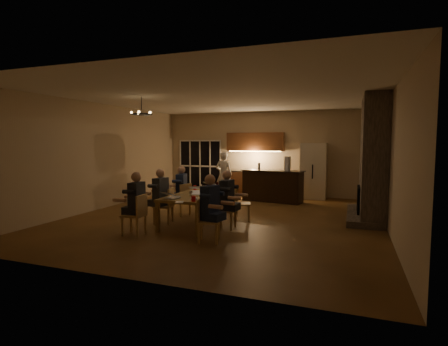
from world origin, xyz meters
TOP-DOWN VIEW (x-y plane):
  - floor at (0.00, 0.00)m, footprint 9.00×9.00m
  - back_wall at (0.00, 4.52)m, footprint 8.00×0.04m
  - left_wall at (-4.02, 0.00)m, footprint 0.04×9.00m
  - right_wall at (4.02, 0.00)m, footprint 0.04×9.00m
  - ceiling at (0.00, 0.00)m, footprint 8.00×9.00m
  - french_doors at (-2.70, 4.47)m, footprint 1.86×0.08m
  - fireplace at (3.70, 1.20)m, footprint 0.58×2.50m
  - kitchenette at (-0.30, 4.20)m, footprint 2.24×0.68m
  - refrigerator at (1.90, 4.15)m, footprint 0.90×0.68m
  - dining_table at (-0.38, -0.66)m, footprint 1.10×2.79m
  - bar_island at (0.66, 2.99)m, footprint 2.20×1.03m
  - chair_left_near at (-1.28, -2.33)m, footprint 0.47×0.47m
  - chair_left_mid at (-1.22, -1.14)m, footprint 0.52×0.52m
  - chair_left_far at (-1.27, -0.11)m, footprint 0.55×0.55m
  - chair_right_near at (0.50, -2.30)m, footprint 0.54×0.54m
  - chair_right_mid at (0.43, -1.12)m, footprint 0.45×0.45m
  - chair_right_far at (0.52, -0.13)m, footprint 0.55×0.55m
  - person_left_near at (-1.25, -2.23)m, footprint 0.65×0.65m
  - person_right_near at (0.49, -2.22)m, footprint 0.69×0.69m
  - person_left_mid at (-1.25, -1.21)m, footprint 0.64×0.64m
  - person_right_mid at (0.46, -1.11)m, footprint 0.62×0.62m
  - person_left_far at (-1.25, -0.07)m, footprint 0.71×0.71m
  - standing_person at (-1.20, 3.21)m, footprint 0.64×0.44m
  - chandelier at (-1.96, -0.90)m, footprint 0.54×0.54m
  - laptop_a at (-0.66, -1.74)m, footprint 0.39×0.37m
  - laptop_b at (-0.08, -1.56)m, footprint 0.36×0.32m
  - laptop_c at (-0.60, -0.53)m, footprint 0.38×0.35m
  - laptop_d at (-0.10, -0.78)m, footprint 0.40×0.38m
  - laptop_e at (-0.58, 0.50)m, footprint 0.37×0.33m
  - laptop_f at (-0.11, 0.46)m, footprint 0.33×0.29m
  - mug_front at (-0.48, -1.10)m, footprint 0.07×0.07m
  - mug_mid at (-0.30, -0.07)m, footprint 0.09×0.09m
  - mug_back at (-0.78, 0.18)m, footprint 0.07×0.07m
  - redcup_near at (-0.01, -1.95)m, footprint 0.09×0.09m
  - redcup_mid at (-0.76, -0.26)m, footprint 0.09×0.09m
  - redcup_far at (-0.21, 0.76)m, footprint 0.08×0.08m
  - can_silver at (-0.38, -1.29)m, footprint 0.07×0.07m
  - can_cola at (-0.49, 0.72)m, footprint 0.07×0.07m
  - can_right at (0.06, -0.37)m, footprint 0.07×0.07m
  - plate_near at (-0.06, -1.26)m, footprint 0.24×0.24m
  - plate_left at (-0.65, -1.60)m, footprint 0.26×0.26m
  - plate_far at (0.02, 0.06)m, footprint 0.25×0.25m
  - notepad at (-0.24, -2.16)m, footprint 0.23×0.27m
  - bar_bottle at (0.16, 3.07)m, footprint 0.08×0.08m
  - bar_blender at (1.18, 2.88)m, footprint 0.20×0.20m

SIDE VIEW (x-z plane):
  - floor at x=0.00m, z-range 0.00..0.00m
  - dining_table at x=-0.38m, z-range 0.00..0.75m
  - chair_left_near at x=-1.28m, z-range 0.00..0.89m
  - chair_left_mid at x=-1.22m, z-range 0.00..0.89m
  - chair_left_far at x=-1.27m, z-range 0.00..0.89m
  - chair_right_near at x=0.50m, z-range 0.00..0.89m
  - chair_right_mid at x=0.43m, z-range 0.00..0.89m
  - chair_right_far at x=0.52m, z-range 0.00..0.89m
  - bar_island at x=0.66m, z-range 0.00..1.08m
  - person_left_near at x=-1.25m, z-range 0.00..1.38m
  - person_right_near at x=0.49m, z-range 0.00..1.38m
  - person_left_mid at x=-1.25m, z-range 0.00..1.38m
  - person_right_mid at x=0.46m, z-range 0.00..1.38m
  - person_left_far at x=-1.25m, z-range 0.00..1.38m
  - notepad at x=-0.24m, z-range 0.75..0.76m
  - plate_near at x=-0.06m, z-range 0.75..0.77m
  - plate_left at x=-0.65m, z-range 0.75..0.77m
  - plate_far at x=0.02m, z-range 0.75..0.77m
  - mug_front at x=-0.48m, z-range 0.75..0.85m
  - mug_mid at x=-0.30m, z-range 0.75..0.85m
  - mug_back at x=-0.78m, z-range 0.75..0.85m
  - redcup_near at x=-0.01m, z-range 0.75..0.87m
  - redcup_mid at x=-0.76m, z-range 0.75..0.87m
  - redcup_far at x=-0.21m, z-range 0.75..0.87m
  - can_silver at x=-0.38m, z-range 0.75..0.87m
  - can_cola at x=-0.49m, z-range 0.75..0.87m
  - can_right at x=0.06m, z-range 0.75..0.87m
  - standing_person at x=-1.20m, z-range 0.00..1.69m
  - laptop_a at x=-0.66m, z-range 0.75..0.98m
  - laptop_b at x=-0.08m, z-range 0.75..0.98m
  - laptop_c at x=-0.60m, z-range 0.75..0.98m
  - laptop_d at x=-0.10m, z-range 0.75..0.98m
  - laptop_e at x=-0.58m, z-range 0.75..0.98m
  - laptop_f at x=-0.11m, z-range 0.75..0.98m
  - refrigerator at x=1.90m, z-range 0.00..2.00m
  - french_doors at x=-2.70m, z-range 0.00..2.10m
  - kitchenette at x=-0.30m, z-range 0.00..2.40m
  - bar_bottle at x=0.16m, z-range 1.08..1.32m
  - bar_blender at x=1.18m, z-range 1.08..1.56m
  - back_wall at x=0.00m, z-range 0.00..3.20m
  - left_wall at x=-4.02m, z-range 0.00..3.20m
  - right_wall at x=4.02m, z-range 0.00..3.20m
  - fireplace at x=3.70m, z-range 0.00..3.20m
  - chandelier at x=-1.96m, z-range 2.73..2.77m
  - ceiling at x=0.00m, z-range 3.20..3.24m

